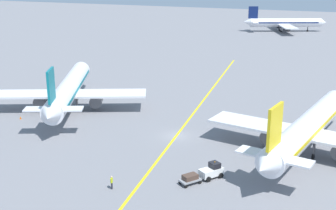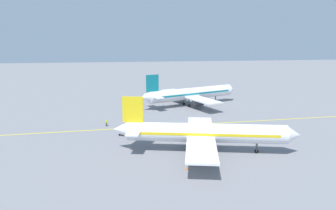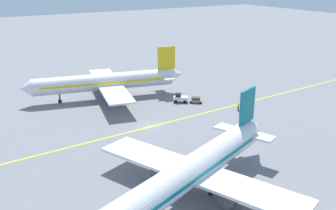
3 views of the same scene
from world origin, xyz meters
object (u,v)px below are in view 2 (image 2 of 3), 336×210
at_px(baggage_cart_trailing, 125,132).
at_px(traffic_cone_near_nose, 164,102).
at_px(airplane_at_gate, 191,94).
at_px(baggage_tug_white, 137,134).
at_px(ground_crew_worker, 106,123).
at_px(traffic_cone_mid_apron, 187,168).
at_px(airplane_adjacent_stand, 204,133).

distance_m(baggage_cart_trailing, traffic_cone_near_nose, 37.23).
xyz_separation_m(airplane_at_gate, baggage_tug_white, (31.79, -18.47, -2.81)).
height_order(airplane_at_gate, baggage_cart_trailing, airplane_at_gate).
bearing_deg(traffic_cone_near_nose, airplane_at_gate, 57.41).
height_order(ground_crew_worker, traffic_cone_mid_apron, ground_crew_worker).
bearing_deg(baggage_cart_trailing, traffic_cone_mid_apron, 25.99).
distance_m(airplane_adjacent_stand, traffic_cone_near_nose, 47.36).
relative_size(airplane_at_gate, traffic_cone_mid_apron, 62.00).
relative_size(baggage_tug_white, baggage_cart_trailing, 1.13).
bearing_deg(airplane_at_gate, airplane_adjacent_stand, -8.43).
height_order(airplane_at_gate, baggage_tug_white, airplane_at_gate).
bearing_deg(traffic_cone_mid_apron, airplane_at_gate, 167.59).
bearing_deg(airplane_at_gate, baggage_tug_white, -30.16).
bearing_deg(traffic_cone_mid_apron, baggage_tug_white, -158.25).
relative_size(airplane_adjacent_stand, ground_crew_worker, 20.99).
height_order(airplane_adjacent_stand, traffic_cone_near_nose, airplane_adjacent_stand).
xyz_separation_m(baggage_tug_white, ground_crew_worker, (-10.41, -7.05, 0.01)).
relative_size(airplane_adjacent_stand, traffic_cone_mid_apron, 64.11).
distance_m(airplane_at_gate, baggage_cart_trailing, 36.62).
relative_size(baggage_cart_trailing, traffic_cone_mid_apron, 5.30).
xyz_separation_m(baggage_cart_trailing, traffic_cone_mid_apron, (20.55, 10.02, -0.49)).
bearing_deg(traffic_cone_near_nose, baggage_tug_white, -16.15).
bearing_deg(traffic_cone_mid_apron, airplane_adjacent_stand, 149.33).
bearing_deg(baggage_tug_white, ground_crew_worker, -145.89).
height_order(airplane_at_gate, ground_crew_worker, airplane_at_gate).
xyz_separation_m(ground_crew_worker, traffic_cone_mid_apron, (28.95, 14.45, -0.63)).
relative_size(baggage_tug_white, traffic_cone_near_nose, 5.99).
bearing_deg(traffic_cone_near_nose, traffic_cone_mid_apron, -3.37).
xyz_separation_m(airplane_at_gate, airplane_adjacent_stand, (42.21, -6.26, 0.00)).
distance_m(airplane_at_gate, traffic_cone_mid_apron, 51.65).
bearing_deg(ground_crew_worker, airplane_at_gate, 129.95).
distance_m(airplane_adjacent_stand, baggage_tug_white, 16.30).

